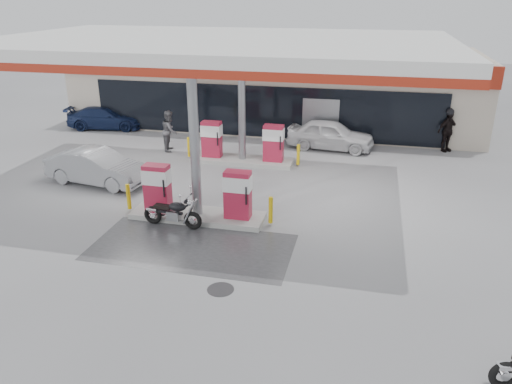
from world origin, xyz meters
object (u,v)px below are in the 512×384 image
pump_island_near (197,198)px  hatchback_silver (97,167)px  parked_car_right (439,128)px  sedan_white (330,135)px  parked_motorcycle (173,213)px  pump_island_far (242,147)px  attendant (170,131)px  parked_car_left (106,118)px  biker_walking (447,131)px

pump_island_near → hatchback_silver: (-4.91, 2.20, -0.03)m
parked_car_right → hatchback_silver: bearing=136.4°
pump_island_near → sedan_white: size_ratio=1.25×
hatchback_silver → parked_car_right: hatchback_silver is taller
parked_motorcycle → hatchback_silver: (-4.37, 3.00, 0.22)m
sedan_white → pump_island_far: bearing=134.9°
pump_island_far → parked_car_right: (8.91, 6.00, -0.16)m
parked_car_right → parked_motorcycle: bearing=154.6°
pump_island_far → attendant: 3.94m
parked_car_right → pump_island_near: bearing=154.5°
pump_island_far → parked_motorcycle: size_ratio=2.51×
pump_island_near → sedan_white: (3.61, 8.94, -0.01)m
sedan_white → parked_car_left: size_ratio=0.99×
pump_island_near → sedan_white: bearing=68.0°
parked_car_left → parked_car_right: size_ratio=1.04×
pump_island_near → attendant: (-3.80, 7.00, 0.25)m
biker_walking → attendant: bearing=155.4°
sedan_white → attendant: 7.67m
attendant → biker_walking: (12.80, 2.80, 0.01)m
sedan_white → biker_walking: (5.39, 0.86, 0.27)m
attendant → parked_motorcycle: bearing=-168.5°
parked_car_left → biker_walking: 17.81m
pump_island_near → biker_walking: (9.00, 9.80, 0.26)m
pump_island_far → hatchback_silver: pump_island_far is taller
pump_island_far → sedan_white: size_ratio=1.25×
pump_island_near → pump_island_far: same height
biker_walking → parked_motorcycle: bearing=-168.9°
pump_island_far → parked_car_right: 10.74m
parked_car_left → biker_walking: bearing=-99.9°
sedan_white → parked_car_left: 12.46m
pump_island_near → parked_motorcycle: 1.00m
parked_motorcycle → parked_car_right: 15.91m
sedan_white → biker_walking: bearing=-75.2°
sedan_white → parked_car_left: (-12.42, 1.06, -0.10)m
attendant → parked_car_left: attendant is taller
attendant → parked_car_right: 13.67m
pump_island_near → attendant: size_ratio=2.68×
pump_island_near → sedan_white: pump_island_near is taller
parked_car_left → sedan_white: bearing=-104.2°
sedan_white → biker_walking: biker_walking is taller
parked_car_left → pump_island_near: bearing=-147.9°
pump_island_near → attendant: attendant is taller
pump_island_near → parked_car_left: pump_island_near is taller
parked_car_right → sedan_white: bearing=131.1°
sedan_white → parked_car_left: bearing=90.9°
parked_car_right → biker_walking: biker_walking is taller
pump_island_far → parked_motorcycle: (-0.54, -6.80, -0.24)m
parked_motorcycle → parked_car_left: size_ratio=0.49×
attendant → hatchback_silver: bearing=155.8°
attendant → parked_car_right: size_ratio=0.48×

